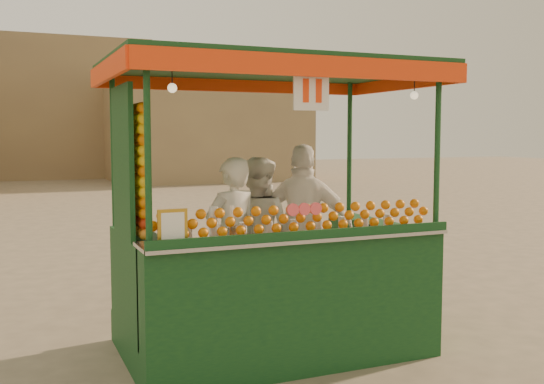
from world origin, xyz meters
name	(u,v)px	position (x,y,z in m)	size (l,w,h in m)	color
ground	(244,351)	(0.00, 0.00, 0.00)	(90.00, 90.00, 0.00)	brown
building_right	(206,128)	(7.00, 24.00, 2.50)	(9.00, 6.00, 5.00)	#8A744F
building_center	(4,109)	(-2.00, 30.00, 3.50)	(14.00, 7.00, 7.00)	#8A744F
juice_cart	(268,260)	(0.20, -0.16, 0.93)	(3.15, 2.04, 2.86)	#0E3519
vendor_left	(232,240)	(-0.14, -0.06, 1.14)	(0.67, 0.52, 1.61)	beige
vendor_middle	(257,233)	(0.26, 0.30, 1.13)	(0.97, 0.98, 1.59)	white
vendor_right	(304,227)	(0.71, 0.08, 1.20)	(1.09, 0.88, 1.73)	white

